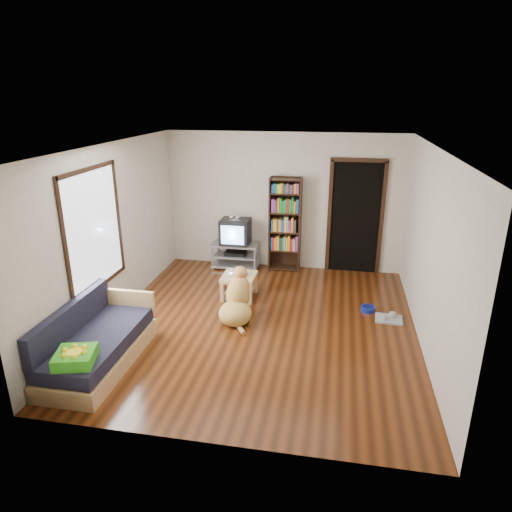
% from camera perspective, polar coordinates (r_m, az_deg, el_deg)
% --- Properties ---
extents(ground, '(5.00, 5.00, 0.00)m').
position_cam_1_polar(ground, '(6.88, 0.64, -8.58)').
color(ground, '#59280F').
rests_on(ground, ground).
extents(ceiling, '(5.00, 5.00, 0.00)m').
position_cam_1_polar(ceiling, '(6.09, 0.73, 13.49)').
color(ceiling, white).
rests_on(ceiling, ground).
extents(wall_back, '(4.50, 0.00, 4.50)m').
position_cam_1_polar(wall_back, '(8.75, 3.50, 6.74)').
color(wall_back, beige).
rests_on(wall_back, ground).
extents(wall_front, '(4.50, 0.00, 4.50)m').
position_cam_1_polar(wall_front, '(4.12, -5.35, -8.83)').
color(wall_front, beige).
rests_on(wall_front, ground).
extents(wall_left, '(0.00, 5.00, 5.00)m').
position_cam_1_polar(wall_left, '(7.09, -17.57, 2.72)').
color(wall_left, beige).
rests_on(wall_left, ground).
extents(wall_right, '(0.00, 5.00, 5.00)m').
position_cam_1_polar(wall_right, '(6.40, 20.95, 0.53)').
color(wall_right, beige).
rests_on(wall_right, ground).
extents(green_cushion, '(0.51, 0.51, 0.14)m').
position_cam_1_polar(green_cushion, '(5.57, -21.66, -11.68)').
color(green_cushion, green).
rests_on(green_cushion, sofa).
extents(laptop, '(0.36, 0.27, 0.03)m').
position_cam_1_polar(laptop, '(7.57, -2.19, -2.40)').
color(laptop, '#B8B8BC').
rests_on(laptop, coffee_table).
extents(dog_bowl, '(0.22, 0.22, 0.08)m').
position_cam_1_polar(dog_bowl, '(7.47, 13.82, -6.43)').
color(dog_bowl, navy).
rests_on(dog_bowl, ground).
extents(grey_rag, '(0.42, 0.35, 0.03)m').
position_cam_1_polar(grey_rag, '(7.29, 16.26, -7.58)').
color(grey_rag, '#999999').
rests_on(grey_rag, ground).
extents(window, '(0.03, 1.46, 1.70)m').
position_cam_1_polar(window, '(6.61, -19.59, 3.10)').
color(window, white).
rests_on(window, wall_left).
extents(doorway, '(1.03, 0.05, 2.19)m').
position_cam_1_polar(doorway, '(8.72, 12.33, 5.05)').
color(doorway, black).
rests_on(doorway, wall_back).
extents(tv_stand, '(0.90, 0.45, 0.50)m').
position_cam_1_polar(tv_stand, '(8.96, -2.56, 0.19)').
color(tv_stand, '#99999E').
rests_on(tv_stand, ground).
extents(crt_tv, '(0.55, 0.52, 0.58)m').
position_cam_1_polar(crt_tv, '(8.83, -2.57, 3.13)').
color(crt_tv, black).
rests_on(crt_tv, tv_stand).
extents(bookshelf, '(0.60, 0.30, 1.80)m').
position_cam_1_polar(bookshelf, '(8.67, 3.66, 4.57)').
color(bookshelf, black).
rests_on(bookshelf, ground).
extents(sofa, '(0.80, 1.80, 0.80)m').
position_cam_1_polar(sofa, '(6.20, -19.32, -10.43)').
color(sofa, tan).
rests_on(sofa, ground).
extents(coffee_table, '(0.55, 0.55, 0.40)m').
position_cam_1_polar(coffee_table, '(7.65, -2.13, -3.24)').
color(coffee_table, '#DAC070').
rests_on(coffee_table, ground).
extents(dog, '(0.50, 0.97, 0.80)m').
position_cam_1_polar(dog, '(6.94, -2.36, -5.64)').
color(dog, gold).
rests_on(dog, ground).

